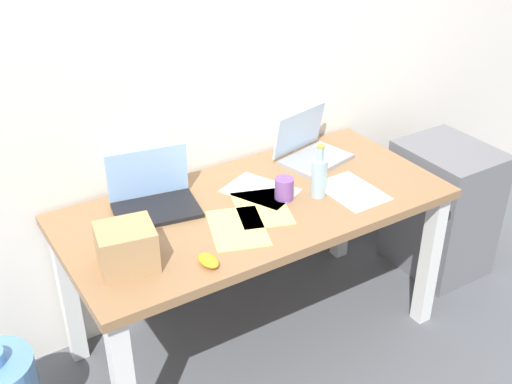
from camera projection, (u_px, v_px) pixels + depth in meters
ground_plane at (256, 335)px, 3.01m from camera, size 8.00×8.00×0.00m
back_wall at (201, 45)px, 2.69m from camera, size 5.20×0.08×2.60m
desk at (256, 222)px, 2.69m from camera, size 1.63×0.77×0.74m
laptop_left at (154, 197)px, 2.58m from camera, size 0.37×0.29×0.23m
laptop_right at (310, 149)px, 2.97m from camera, size 0.36×0.31×0.23m
beer_bottle at (319, 176)px, 2.65m from camera, size 0.07×0.07×0.24m
computer_mouse at (208, 261)px, 2.26m from camera, size 0.07×0.11×0.03m
cardboard_box at (126, 247)px, 2.22m from camera, size 0.23×0.21×0.16m
coffee_mug at (284, 189)px, 2.64m from camera, size 0.08×0.08×0.09m
paper_sheet_front_right at (352, 191)px, 2.72m from camera, size 0.21×0.30×0.00m
paper_sheet_center at (262, 208)px, 2.60m from camera, size 0.29×0.35×0.00m
paper_sheet_near_back at (260, 191)px, 2.72m from camera, size 0.32×0.36×0.00m
paper_yellow_folder at (237, 228)px, 2.47m from camera, size 0.30×0.35×0.00m
filing_cabinet at (442, 209)px, 3.34m from camera, size 0.40×0.48×0.70m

